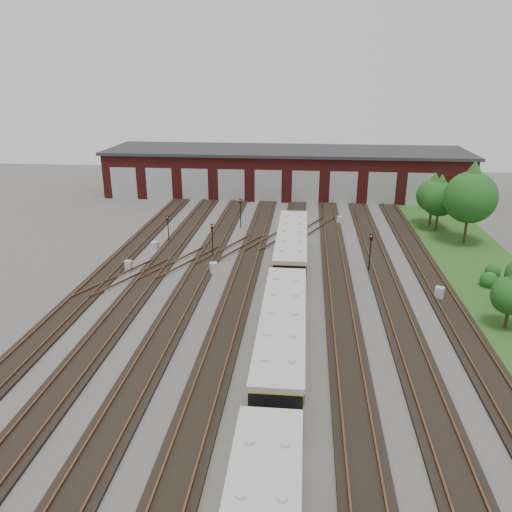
# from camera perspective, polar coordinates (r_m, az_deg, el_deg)

# --- Properties ---
(ground) EXTENTS (120.00, 120.00, 0.00)m
(ground) POSITION_cam_1_polar(r_m,az_deg,el_deg) (36.11, 0.28, -7.01)
(ground) COLOR #4A4745
(ground) RESTS_ON ground
(track_network) EXTENTS (30.40, 70.00, 0.33)m
(track_network) POSITION_cam_1_polar(r_m,az_deg,el_deg) (36.60, 0.11, -6.43)
(track_network) COLOR black
(track_network) RESTS_ON ground
(maintenance_shed) EXTENTS (51.00, 12.50, 6.35)m
(maintenance_shed) POSITION_cam_1_polar(r_m,az_deg,el_deg) (73.24, 3.34, 9.66)
(maintenance_shed) COLOR #531514
(maintenance_shed) RESTS_ON ground
(grass_verge) EXTENTS (8.00, 55.00, 0.05)m
(grass_verge) POSITION_cam_1_polar(r_m,az_deg,el_deg) (47.82, 24.86, -1.94)
(grass_verge) COLOR #204617
(grass_verge) RESTS_ON ground
(metro_train) EXTENTS (2.72, 46.62, 3.02)m
(metro_train) POSITION_cam_1_polar(r_m,az_deg,el_deg) (29.86, 3.04, -9.16)
(metro_train) COLOR black
(metro_train) RESTS_ON ground
(signal_mast_0) EXTENTS (0.28, 0.27, 2.95)m
(signal_mast_0) POSITION_cam_1_polar(r_m,az_deg,el_deg) (51.69, -10.03, 3.45)
(signal_mast_0) COLOR black
(signal_mast_0) RESTS_ON ground
(signal_mast_1) EXTENTS (0.26, 0.24, 3.34)m
(signal_mast_1) POSITION_cam_1_polar(r_m,az_deg,el_deg) (56.13, -1.78, 5.31)
(signal_mast_1) COLOR black
(signal_mast_1) RESTS_ON ground
(signal_mast_2) EXTENTS (0.28, 0.26, 3.27)m
(signal_mast_2) POSITION_cam_1_polar(r_m,az_deg,el_deg) (47.14, -5.03, 2.28)
(signal_mast_2) COLOR black
(signal_mast_2) RESTS_ON ground
(signal_mast_3) EXTENTS (0.32, 0.31, 3.52)m
(signal_mast_3) POSITION_cam_1_polar(r_m,az_deg,el_deg) (44.34, 12.94, 0.90)
(signal_mast_3) COLOR black
(signal_mast_3) RESTS_ON ground
(relay_cabinet_0) EXTENTS (0.62, 0.54, 0.94)m
(relay_cabinet_0) POSITION_cam_1_polar(r_m,az_deg,el_deg) (45.60, -14.35, -1.07)
(relay_cabinet_0) COLOR #ACAEB2
(relay_cabinet_0) RESTS_ON ground
(relay_cabinet_1) EXTENTS (0.77, 0.68, 1.10)m
(relay_cabinet_1) POSITION_cam_1_polar(r_m,az_deg,el_deg) (49.66, -11.44, 1.02)
(relay_cabinet_1) COLOR #ACAEB2
(relay_cabinet_1) RESTS_ON ground
(relay_cabinet_2) EXTENTS (0.78, 0.71, 1.06)m
(relay_cabinet_2) POSITION_cam_1_polar(r_m,az_deg,el_deg) (43.54, -4.87, -1.42)
(relay_cabinet_2) COLOR #ACAEB2
(relay_cabinet_2) RESTS_ON ground
(relay_cabinet_3) EXTENTS (0.61, 0.52, 0.93)m
(relay_cabinet_3) POSITION_cam_1_polar(r_m,az_deg,el_deg) (58.81, 9.51, 4.05)
(relay_cabinet_3) COLOR #ACAEB2
(relay_cabinet_3) RESTS_ON ground
(relay_cabinet_4) EXTENTS (0.79, 0.74, 1.05)m
(relay_cabinet_4) POSITION_cam_1_polar(r_m,az_deg,el_deg) (41.07, 20.21, -4.04)
(relay_cabinet_4) COLOR #ACAEB2
(relay_cabinet_4) RESTS_ON ground
(tree_0) EXTENTS (3.84, 3.84, 6.37)m
(tree_0) POSITION_cam_1_polar(r_m,az_deg,el_deg) (58.20, 20.29, 6.60)
(tree_0) COLOR #322616
(tree_0) RESTS_ON ground
(tree_1) EXTENTS (3.73, 3.73, 6.18)m
(tree_1) POSITION_cam_1_polar(r_m,az_deg,el_deg) (60.10, 19.63, 6.96)
(tree_1) COLOR #322616
(tree_1) RESTS_ON ground
(tree_2) EXTENTS (5.17, 5.17, 8.56)m
(tree_2) POSITION_cam_1_polar(r_m,az_deg,el_deg) (54.24, 23.39, 6.81)
(tree_2) COLOR #322616
(tree_2) RESTS_ON ground
(tree_3) EXTENTS (2.61, 2.61, 4.33)m
(tree_3) POSITION_cam_1_polar(r_m,az_deg,el_deg) (37.53, 27.20, -3.62)
(tree_3) COLOR #322616
(tree_3) RESTS_ON ground
(bush_0) EXTENTS (1.44, 1.44, 1.44)m
(bush_0) POSITION_cam_1_polar(r_m,az_deg,el_deg) (45.09, 25.13, -2.32)
(bush_0) COLOR #154914
(bush_0) RESTS_ON ground
(bush_1) EXTENTS (1.29, 1.29, 1.29)m
(bush_1) POSITION_cam_1_polar(r_m,az_deg,el_deg) (47.57, 25.48, -1.35)
(bush_1) COLOR #154914
(bush_1) RESTS_ON ground
(bush_2) EXTENTS (1.11, 1.11, 1.11)m
(bush_2) POSITION_cam_1_polar(r_m,az_deg,el_deg) (70.15, 20.28, 5.77)
(bush_2) COLOR #154914
(bush_2) RESTS_ON ground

